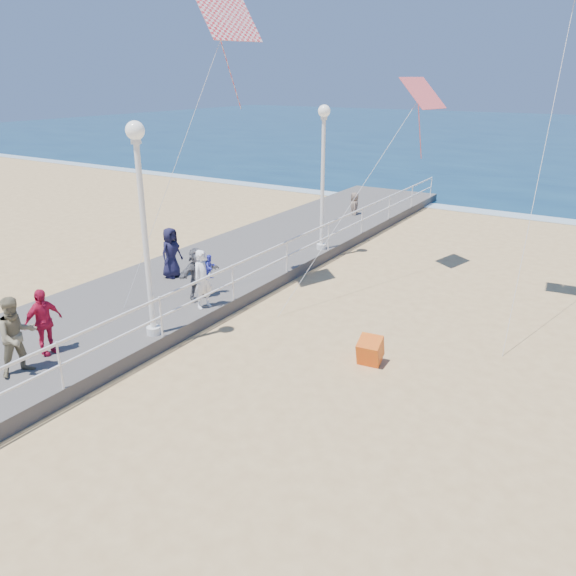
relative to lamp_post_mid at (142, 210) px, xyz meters
The scene contains 16 objects.
ground 6.48m from the lamp_post_mid, ahead, with size 160.00×160.00×0.00m, color tan.
surf_line 21.50m from the lamp_post_mid, 75.37° to the left, with size 160.00×1.20×0.04m, color white.
boardwalk 4.07m from the lamp_post_mid, behind, with size 5.00×44.00×0.40m, color #635F59.
railing 2.43m from the lamp_post_mid, ahead, with size 0.05×42.00×0.55m.
lamp_post_mid is the anchor object (origin of this frame).
lamp_post_far 9.00m from the lamp_post_mid, 90.00° to the left, with size 0.44×0.44×5.32m.
woman_holding_toddler 3.19m from the lamp_post_mid, 91.37° to the left, with size 0.62×0.41×1.71m, color white.
toddler_held 3.05m from the lamp_post_mid, 87.45° to the left, with size 0.35×0.27×0.72m, color #3840D4.
spectator_1 3.97m from the lamp_post_mid, 109.09° to the right, with size 0.88×0.69×1.81m, color #857A5C.
spectator_3 3.53m from the lamp_post_mid, 123.33° to the right, with size 0.96×0.40×1.64m, color #C61840.
spectator_4 5.07m from the lamp_post_mid, 126.63° to the left, with size 0.82×0.53×1.67m, color #191734.
spectator_5 3.65m from the lamp_post_mid, 105.13° to the left, with size 1.44×0.46×1.55m, color #5F5E64.
beach_walker_c 15.32m from the lamp_post_mid, 95.60° to the left, with size 0.71×0.46×1.46m, color #7C6756.
box_kite 6.50m from the lamp_post_mid, 22.99° to the left, with size 0.55×0.55×0.60m, color red.
kite_diamond_pink 10.27m from the lamp_post_mid, 69.80° to the left, with size 1.38×1.38×0.02m, color #ED5759.
kite_diamond_redwhite 6.16m from the lamp_post_mid, 96.09° to the left, with size 1.56×1.56×0.02m, color red.
Camera 1 is at (4.57, -9.34, 6.65)m, focal length 35.00 mm.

